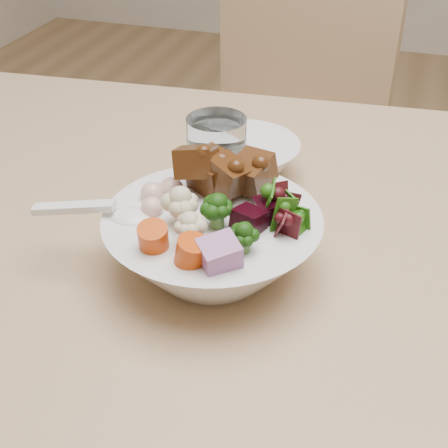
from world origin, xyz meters
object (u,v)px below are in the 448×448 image
object	(u,v)px
dining_table	(345,306)
water_glass	(217,169)
food_bowl	(215,239)
side_bowl	(244,160)
chair_far	(280,140)

from	to	relation	value
dining_table	water_glass	distance (m)	0.24
dining_table	food_bowl	bearing A→B (deg)	-159.42
dining_table	side_bowl	xyz separation A→B (m)	(-0.18, 0.15, 0.11)
chair_far	dining_table	bearing A→B (deg)	-60.45
dining_table	water_glass	world-z (taller)	water_glass
chair_far	side_bowl	distance (m)	0.64
chair_far	side_bowl	world-z (taller)	chair_far
chair_far	side_bowl	bearing A→B (deg)	-72.27
dining_table	water_glass	xyz separation A→B (m)	(-0.19, 0.05, 0.14)
water_glass	dining_table	bearing A→B (deg)	-16.15
dining_table	side_bowl	bearing A→B (deg)	135.55
dining_table	food_bowl	world-z (taller)	food_bowl
chair_far	food_bowl	size ratio (longest dim) A/B	3.96
dining_table	water_glass	size ratio (longest dim) A/B	13.34
chair_far	food_bowl	bearing A→B (deg)	-72.18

